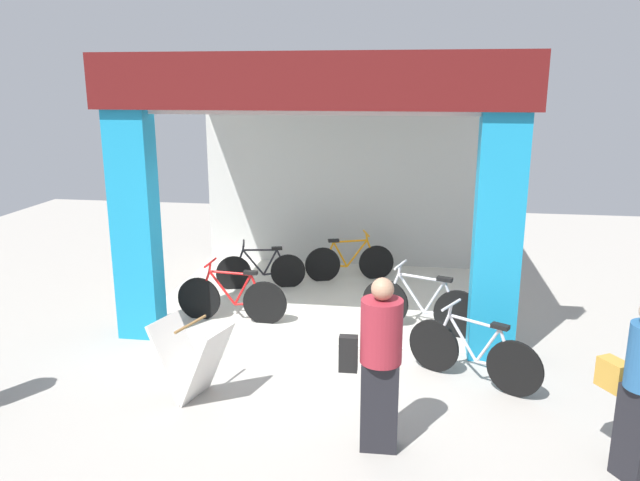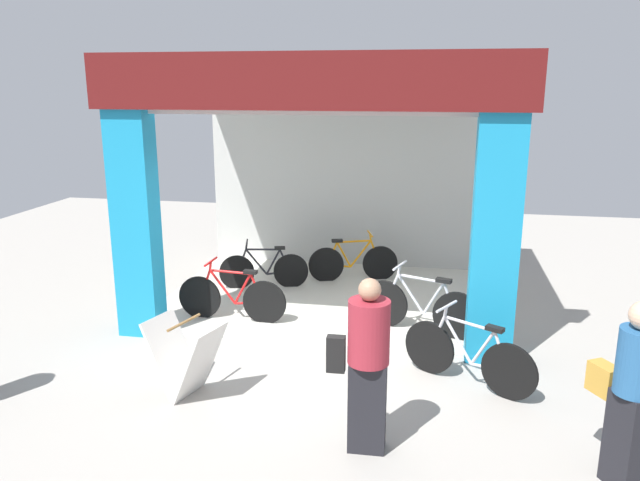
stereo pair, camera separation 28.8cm
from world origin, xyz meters
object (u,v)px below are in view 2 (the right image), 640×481
pedestrian_1 (631,392)px  bicycle_inside_3 (264,270)px  bicycle_inside_1 (353,262)px  bicycle_inside_2 (232,298)px  pedestrian_0 (367,362)px  bicycle_parked_0 (468,356)px  bicycle_inside_0 (420,307)px  sandwich_board_sign (186,358)px

pedestrian_1 → bicycle_inside_3: bearing=134.7°
bicycle_inside_1 → pedestrian_1: pedestrian_1 is taller
bicycle_inside_1 → bicycle_inside_2: (-1.43, -2.11, 0.01)m
pedestrian_0 → bicycle_parked_0: bearing=55.9°
bicycle_inside_2 → pedestrian_1: (4.37, -2.89, 0.49)m
bicycle_inside_1 → bicycle_inside_3: bearing=-154.5°
bicycle_inside_3 → bicycle_parked_0: size_ratio=1.00×
bicycle_inside_2 → bicycle_inside_3: size_ratio=1.12×
bicycle_inside_0 → bicycle_inside_1: size_ratio=1.09×
sandwich_board_sign → bicycle_inside_3: bearing=92.4°
sandwich_board_sign → pedestrian_0: size_ratio=0.55×
bicycle_inside_0 → pedestrian_0: 2.90m
bicycle_inside_2 → pedestrian_0: 3.58m
bicycle_inside_1 → bicycle_inside_2: size_ratio=0.93×
pedestrian_1 → bicycle_parked_0: bearing=127.7°
sandwich_board_sign → pedestrian_0: bearing=-17.8°
bicycle_inside_1 → pedestrian_1: (2.94, -5.01, 0.50)m
bicycle_inside_1 → pedestrian_0: pedestrian_0 is taller
bicycle_inside_1 → bicycle_inside_3: 1.52m
bicycle_inside_1 → bicycle_inside_3: (-1.37, -0.65, -0.02)m
bicycle_inside_0 → bicycle_inside_1: bearing=119.9°
bicycle_parked_0 → pedestrian_1: pedestrian_1 is taller
bicycle_parked_0 → bicycle_inside_1: bearing=116.8°
bicycle_inside_2 → pedestrian_1: 5.26m
bicycle_inside_0 → pedestrian_1: (1.75, -2.94, 0.47)m
bicycle_inside_1 → bicycle_inside_2: bicycle_inside_2 is taller
bicycle_inside_3 → pedestrian_1: size_ratio=0.86×
bicycle_inside_1 → pedestrian_1: size_ratio=0.90×
bicycle_inside_1 → bicycle_parked_0: (1.75, -3.46, 0.01)m
bicycle_inside_0 → sandwich_board_sign: bicycle_inside_0 is taller
bicycle_inside_0 → bicycle_inside_1: (-1.19, 2.06, -0.03)m
bicycle_inside_3 → sandwich_board_sign: size_ratio=1.57×
bicycle_inside_2 → pedestrian_0: bearing=-51.5°
bicycle_parked_0 → pedestrian_1: bearing=-52.3°
bicycle_inside_3 → pedestrian_0: 4.78m
bicycle_inside_0 → pedestrian_0: pedestrian_0 is taller
bicycle_parked_0 → sandwich_board_sign: bicycle_parked_0 is taller
bicycle_inside_0 → sandwich_board_sign: (-2.40, -2.19, 0.06)m
bicycle_inside_1 → sandwich_board_sign: size_ratio=1.64×
bicycle_inside_2 → pedestrian_0: pedestrian_0 is taller
bicycle_parked_0 → pedestrian_0: pedestrian_0 is taller
bicycle_inside_3 → bicycle_parked_0: bearing=-42.0°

